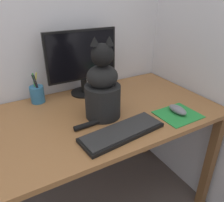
# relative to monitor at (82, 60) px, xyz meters

# --- Properties ---
(wall_back) EXTENTS (7.00, 0.04, 2.50)m
(wall_back) POSITION_rel_monitor_xyz_m (-0.04, 0.13, 0.28)
(wall_back) COLOR silver
(wall_back) RESTS_ON ground_plane
(wall_side_right) EXTENTS (0.04, 7.00, 2.50)m
(wall_side_right) POSITION_rel_monitor_xyz_m (0.66, -0.27, 0.28)
(wall_side_right) COLOR silver
(wall_side_right) RESTS_ON ground_plane
(desk) EXTENTS (1.33, 0.73, 0.75)m
(desk) POSITION_rel_monitor_xyz_m (-0.04, -0.27, -0.32)
(desk) COLOR brown
(desk) RESTS_ON ground_plane
(monitor) EXTENTS (0.44, 0.17, 0.40)m
(monitor) POSITION_rel_monitor_xyz_m (0.00, 0.00, 0.00)
(monitor) COLOR black
(monitor) RESTS_ON desk
(keyboard) EXTENTS (0.42, 0.18, 0.02)m
(keyboard) POSITION_rel_monitor_xyz_m (-0.02, -0.50, -0.21)
(keyboard) COLOR black
(keyboard) RESTS_ON desk
(mousepad_right) EXTENTS (0.22, 0.19, 0.00)m
(mousepad_right) POSITION_rel_monitor_xyz_m (0.33, -0.50, -0.22)
(mousepad_right) COLOR #238438
(mousepad_right) RESTS_ON desk
(computer_mouse_right) EXTENTS (0.06, 0.11, 0.04)m
(computer_mouse_right) POSITION_rel_monitor_xyz_m (0.34, -0.49, -0.20)
(computer_mouse_right) COLOR slate
(computer_mouse_right) RESTS_ON mousepad_right
(cat) EXTENTS (0.30, 0.23, 0.42)m
(cat) POSITION_rel_monitor_xyz_m (-0.03, -0.31, -0.07)
(cat) COLOR black
(cat) RESTS_ON desk
(pen_cup) EXTENTS (0.08, 0.08, 0.18)m
(pen_cup) POSITION_rel_monitor_xyz_m (-0.29, 0.02, -0.17)
(pen_cup) COLOR #286089
(pen_cup) RESTS_ON desk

